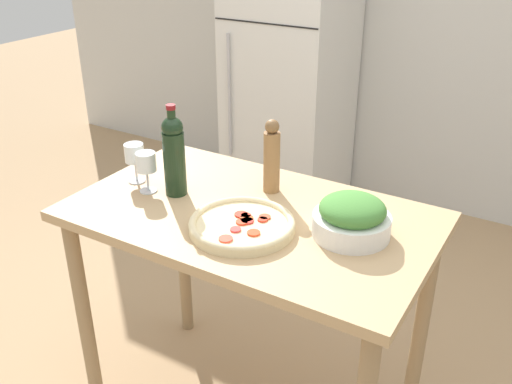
{
  "coord_description": "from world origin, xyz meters",
  "views": [
    {
      "loc": [
        0.89,
        -1.45,
        1.89
      ],
      "look_at": [
        0.0,
        0.04,
        1.02
      ],
      "focal_mm": 40.0,
      "sensor_mm": 36.0,
      "label": 1
    }
  ],
  "objects_px": {
    "wine_bottle": "(174,154)",
    "homemade_pizza": "(242,225)",
    "wine_glass_near": "(146,164)",
    "salad_bowl": "(352,218)",
    "wine_glass_far": "(134,155)",
    "refrigerator": "(290,76)",
    "pepper_mill": "(272,157)"
  },
  "relations": [
    {
      "from": "refrigerator",
      "to": "wine_glass_far",
      "type": "height_order",
      "value": "refrigerator"
    },
    {
      "from": "wine_glass_far",
      "to": "refrigerator",
      "type": "bearing_deg",
      "value": 100.03
    },
    {
      "from": "wine_bottle",
      "to": "wine_glass_near",
      "type": "distance_m",
      "value": 0.12
    },
    {
      "from": "refrigerator",
      "to": "salad_bowl",
      "type": "xyz_separation_m",
      "value": [
        1.17,
        -1.82,
        0.13
      ]
    },
    {
      "from": "wine_glass_far",
      "to": "pepper_mill",
      "type": "bearing_deg",
      "value": 22.04
    },
    {
      "from": "wine_glass_near",
      "to": "homemade_pizza",
      "type": "bearing_deg",
      "value": -7.7
    },
    {
      "from": "pepper_mill",
      "to": "homemade_pizza",
      "type": "relative_size",
      "value": 0.8
    },
    {
      "from": "refrigerator",
      "to": "homemade_pizza",
      "type": "xyz_separation_m",
      "value": [
        0.86,
        -1.97,
        0.09
      ]
    },
    {
      "from": "wine_glass_near",
      "to": "salad_bowl",
      "type": "relative_size",
      "value": 0.61
    },
    {
      "from": "salad_bowl",
      "to": "homemade_pizza",
      "type": "bearing_deg",
      "value": -154.39
    },
    {
      "from": "refrigerator",
      "to": "wine_glass_far",
      "type": "bearing_deg",
      "value": -79.97
    },
    {
      "from": "wine_bottle",
      "to": "homemade_pizza",
      "type": "height_order",
      "value": "wine_bottle"
    },
    {
      "from": "refrigerator",
      "to": "wine_glass_far",
      "type": "relative_size",
      "value": 11.73
    },
    {
      "from": "wine_bottle",
      "to": "refrigerator",
      "type": "bearing_deg",
      "value": 105.57
    },
    {
      "from": "wine_glass_far",
      "to": "homemade_pizza",
      "type": "bearing_deg",
      "value": -10.74
    },
    {
      "from": "refrigerator",
      "to": "pepper_mill",
      "type": "height_order",
      "value": "refrigerator"
    },
    {
      "from": "wine_glass_far",
      "to": "salad_bowl",
      "type": "xyz_separation_m",
      "value": [
        0.84,
        0.05,
        -0.05
      ]
    },
    {
      "from": "wine_glass_near",
      "to": "salad_bowl",
      "type": "bearing_deg",
      "value": 6.81
    },
    {
      "from": "salad_bowl",
      "to": "homemade_pizza",
      "type": "xyz_separation_m",
      "value": [
        -0.31,
        -0.15,
        -0.04
      ]
    },
    {
      "from": "refrigerator",
      "to": "wine_bottle",
      "type": "bearing_deg",
      "value": -74.43
    },
    {
      "from": "wine_glass_near",
      "to": "salad_bowl",
      "type": "xyz_separation_m",
      "value": [
        0.75,
        0.09,
        -0.05
      ]
    },
    {
      "from": "wine_glass_near",
      "to": "homemade_pizza",
      "type": "relative_size",
      "value": 0.44
    },
    {
      "from": "wine_glass_near",
      "to": "pepper_mill",
      "type": "xyz_separation_m",
      "value": [
        0.38,
        0.23,
        0.02
      ]
    },
    {
      "from": "salad_bowl",
      "to": "wine_glass_near",
      "type": "bearing_deg",
      "value": -173.19
    },
    {
      "from": "wine_bottle",
      "to": "pepper_mill",
      "type": "xyz_separation_m",
      "value": [
        0.28,
        0.19,
        -0.02
      ]
    },
    {
      "from": "wine_bottle",
      "to": "salad_bowl",
      "type": "bearing_deg",
      "value": 4.45
    },
    {
      "from": "refrigerator",
      "to": "pepper_mill",
      "type": "bearing_deg",
      "value": -64.31
    },
    {
      "from": "salad_bowl",
      "to": "wine_glass_far",
      "type": "bearing_deg",
      "value": -176.72
    },
    {
      "from": "wine_glass_near",
      "to": "homemade_pizza",
      "type": "height_order",
      "value": "wine_glass_near"
    },
    {
      "from": "wine_glass_near",
      "to": "homemade_pizza",
      "type": "xyz_separation_m",
      "value": [
        0.44,
        -0.06,
        -0.09
      ]
    },
    {
      "from": "wine_glass_far",
      "to": "homemade_pizza",
      "type": "relative_size",
      "value": 0.44
    },
    {
      "from": "refrigerator",
      "to": "homemade_pizza",
      "type": "relative_size",
      "value": 5.18
    }
  ]
}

